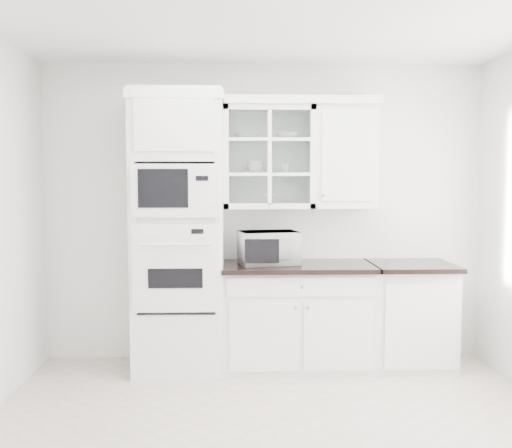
{
  "coord_description": "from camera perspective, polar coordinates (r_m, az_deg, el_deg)",
  "views": [
    {
      "loc": [
        -0.25,
        -3.49,
        1.66
      ],
      "look_at": [
        -0.1,
        1.05,
        1.3
      ],
      "focal_mm": 40.0,
      "sensor_mm": 36.0,
      "label": 1
    }
  ],
  "objects": [
    {
      "name": "bowl_b",
      "position": [
        5.1,
        3.18,
        8.81
      ],
      "size": [
        0.23,
        0.23,
        0.06
      ],
      "primitive_type": "imported",
      "rotation": [
        0.0,
        0.0,
        -0.14
      ],
      "color": "white",
      "rests_on": "upper_cabinet_glass"
    },
    {
      "name": "ground",
      "position": [
        3.87,
        2.15,
        -20.79
      ],
      "size": [
        4.0,
        3.5,
        0.01
      ],
      "primitive_type": "cube",
      "color": "#C0B0A4",
      "rests_on": "ground"
    },
    {
      "name": "base_cabinet_run",
      "position": [
        5.11,
        4.17,
        -9.04
      ],
      "size": [
        1.32,
        0.67,
        0.92
      ],
      "color": "white",
      "rests_on": "ground"
    },
    {
      "name": "countertop_microwave",
      "position": [
        4.97,
        1.24,
        -2.37
      ],
      "size": [
        0.57,
        0.5,
        0.29
      ],
      "primitive_type": "imported",
      "rotation": [
        0.0,
        0.0,
        3.34
      ],
      "color": "white",
      "rests_on": "base_cabinet_run"
    },
    {
      "name": "upper_cabinet_glass",
      "position": [
        5.09,
        1.27,
        6.67
      ],
      "size": [
        0.8,
        0.33,
        0.9
      ],
      "color": "white",
      "rests_on": "room_shell"
    },
    {
      "name": "cup_b",
      "position": [
        5.08,
        2.96,
        5.54
      ],
      "size": [
        0.1,
        0.1,
        0.08
      ],
      "primitive_type": "imported",
      "rotation": [
        0.0,
        0.0,
        -0.2
      ],
      "color": "white",
      "rests_on": "upper_cabinet_glass"
    },
    {
      "name": "crown_molding",
      "position": [
        5.1,
        0.09,
        12.14
      ],
      "size": [
        2.14,
        0.38,
        0.07
      ],
      "primitive_type": "cube",
      "color": "white",
      "rests_on": "room_shell"
    },
    {
      "name": "upper_cabinet_solid",
      "position": [
        5.17,
        8.81,
        6.58
      ],
      "size": [
        0.55,
        0.33,
        0.9
      ],
      "primitive_type": "cube",
      "color": "white",
      "rests_on": "room_shell"
    },
    {
      "name": "bowl_a",
      "position": [
        5.1,
        -0.94,
        8.75
      ],
      "size": [
        0.26,
        0.26,
        0.05
      ],
      "primitive_type": "imported",
      "rotation": [
        0.0,
        0.0,
        0.3
      ],
      "color": "white",
      "rests_on": "upper_cabinet_glass"
    },
    {
      "name": "room_shell",
      "position": [
        3.93,
        1.77,
        6.28
      ],
      "size": [
        4.0,
        3.5,
        2.7
      ],
      "color": "white",
      "rests_on": "ground"
    },
    {
      "name": "extra_base_cabinet",
      "position": [
        5.31,
        15.09,
        -8.67
      ],
      "size": [
        0.72,
        0.67,
        0.92
      ],
      "color": "white",
      "rests_on": "ground"
    },
    {
      "name": "cup_a",
      "position": [
        5.08,
        -0.09,
        5.71
      ],
      "size": [
        0.17,
        0.17,
        0.11
      ],
      "primitive_type": "imported",
      "rotation": [
        0.0,
        0.0,
        -0.27
      ],
      "color": "white",
      "rests_on": "upper_cabinet_glass"
    },
    {
      "name": "oven_column",
      "position": [
        4.95,
        -7.68,
        -0.84
      ],
      "size": [
        0.76,
        0.68,
        2.4
      ],
      "color": "white",
      "rests_on": "ground"
    }
  ]
}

